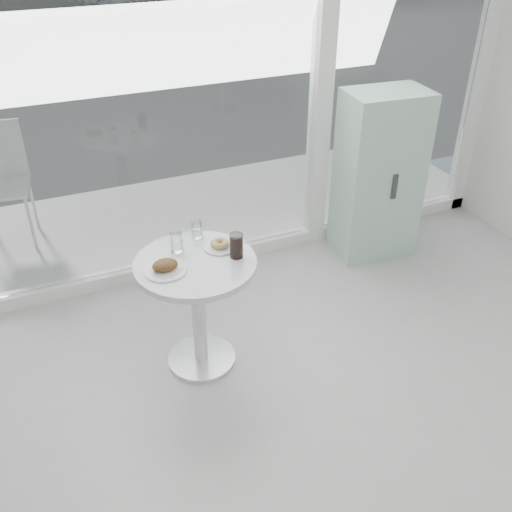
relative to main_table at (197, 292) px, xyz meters
name	(u,v)px	position (x,y,z in m)	size (l,w,h in m)	color
storefront	(217,44)	(0.57, 1.10, 1.16)	(5.00, 0.14, 3.00)	white
main_table	(197,292)	(0.00, 0.00, 0.00)	(0.72, 0.72, 0.77)	silver
patio_deck	(187,214)	(0.50, 1.90, -0.53)	(5.60, 1.60, 0.05)	silver
street	(46,9)	(0.50, 14.10, -0.55)	(40.00, 24.00, 0.00)	#3E3E3E
mint_cabinet	(378,176)	(1.77, 0.75, 0.13)	(0.66, 0.47, 1.35)	#98C3AA
patio_chair	(1,176)	(-1.00, 2.07, 0.06)	(0.49, 0.49, 0.99)	silver
plate_fritter	(166,267)	(-0.18, -0.03, 0.25)	(0.24, 0.24, 0.07)	silver
plate_donut	(220,245)	(0.19, 0.08, 0.24)	(0.19, 0.19, 0.05)	silver
water_tumbler_a	(177,243)	(-0.06, 0.15, 0.27)	(0.08, 0.08, 0.12)	white
water_tumbler_b	(197,231)	(0.10, 0.26, 0.27)	(0.07, 0.07, 0.11)	white
cola_glass	(236,246)	(0.24, -0.05, 0.29)	(0.08, 0.08, 0.15)	white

